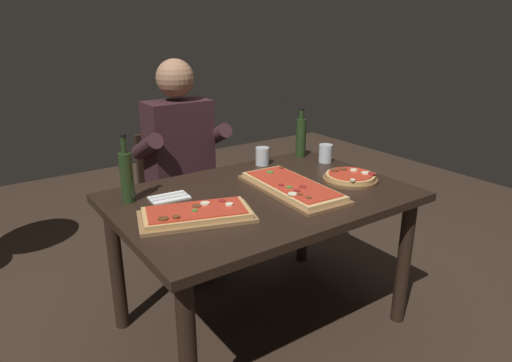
{
  "coord_description": "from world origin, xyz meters",
  "views": [
    {
      "loc": [
        -1.19,
        -1.66,
        1.52
      ],
      "look_at": [
        0.0,
        0.05,
        0.79
      ],
      "focal_mm": 31.73,
      "sensor_mm": 36.0,
      "label": 1
    }
  ],
  "objects_px": {
    "pizza_round_far": "(350,177)",
    "tumbler_near_camera": "(262,157)",
    "dining_table": "(262,212)",
    "diner_chair": "(177,193)",
    "pizza_rectangular_front": "(196,214)",
    "pizza_rectangular_left": "(292,187)",
    "wine_bottle_dark": "(301,137)",
    "tumbler_far_side": "(326,153)",
    "seated_diner": "(183,159)",
    "oil_bottle_amber": "(127,176)"
  },
  "relations": [
    {
      "from": "pizza_rectangular_front",
      "to": "pizza_round_far",
      "type": "bearing_deg",
      "value": -1.91
    },
    {
      "from": "wine_bottle_dark",
      "to": "oil_bottle_amber",
      "type": "xyz_separation_m",
      "value": [
        -1.13,
        -0.12,
        0.0
      ]
    },
    {
      "from": "diner_chair",
      "to": "tumbler_far_side",
      "type": "bearing_deg",
      "value": -43.55
    },
    {
      "from": "tumbler_far_side",
      "to": "seated_diner",
      "type": "bearing_deg",
      "value": 142.31
    },
    {
      "from": "wine_bottle_dark",
      "to": "oil_bottle_amber",
      "type": "height_order",
      "value": "oil_bottle_amber"
    },
    {
      "from": "tumbler_far_side",
      "to": "seated_diner",
      "type": "relative_size",
      "value": 0.08
    },
    {
      "from": "wine_bottle_dark",
      "to": "tumbler_near_camera",
      "type": "height_order",
      "value": "wine_bottle_dark"
    },
    {
      "from": "dining_table",
      "to": "tumbler_near_camera",
      "type": "height_order",
      "value": "tumbler_near_camera"
    },
    {
      "from": "wine_bottle_dark",
      "to": "pizza_rectangular_left",
      "type": "bearing_deg",
      "value": -134.04
    },
    {
      "from": "dining_table",
      "to": "oil_bottle_amber",
      "type": "relative_size",
      "value": 4.38
    },
    {
      "from": "dining_table",
      "to": "pizza_rectangular_left",
      "type": "relative_size",
      "value": 2.27
    },
    {
      "from": "wine_bottle_dark",
      "to": "seated_diner",
      "type": "xyz_separation_m",
      "value": [
        -0.63,
        0.35,
        -0.12
      ]
    },
    {
      "from": "tumbler_far_side",
      "to": "pizza_rectangular_left",
      "type": "bearing_deg",
      "value": -150.46
    },
    {
      "from": "pizza_rectangular_front",
      "to": "wine_bottle_dark",
      "type": "distance_m",
      "value": 1.08
    },
    {
      "from": "pizza_rectangular_left",
      "to": "oil_bottle_amber",
      "type": "height_order",
      "value": "oil_bottle_amber"
    },
    {
      "from": "dining_table",
      "to": "pizza_round_far",
      "type": "height_order",
      "value": "pizza_round_far"
    },
    {
      "from": "pizza_round_far",
      "to": "tumbler_near_camera",
      "type": "xyz_separation_m",
      "value": [
        -0.21,
        0.49,
        0.03
      ]
    },
    {
      "from": "tumbler_far_side",
      "to": "pizza_rectangular_front",
      "type": "bearing_deg",
      "value": -163.71
    },
    {
      "from": "pizza_rectangular_left",
      "to": "pizza_round_far",
      "type": "xyz_separation_m",
      "value": [
        0.34,
        -0.06,
        0.0
      ]
    },
    {
      "from": "pizza_rectangular_left",
      "to": "diner_chair",
      "type": "relative_size",
      "value": 0.71
    },
    {
      "from": "tumbler_near_camera",
      "to": "seated_diner",
      "type": "xyz_separation_m",
      "value": [
        -0.34,
        0.35,
        -0.04
      ]
    },
    {
      "from": "pizza_rectangular_left",
      "to": "oil_bottle_amber",
      "type": "relative_size",
      "value": 1.93
    },
    {
      "from": "pizza_rectangular_left",
      "to": "seated_diner",
      "type": "relative_size",
      "value": 0.46
    },
    {
      "from": "pizza_round_far",
      "to": "dining_table",
      "type": "bearing_deg",
      "value": 167.13
    },
    {
      "from": "pizza_rectangular_front",
      "to": "tumbler_near_camera",
      "type": "relative_size",
      "value": 5.2
    },
    {
      "from": "pizza_round_far",
      "to": "seated_diner",
      "type": "bearing_deg",
      "value": 122.88
    },
    {
      "from": "pizza_rectangular_left",
      "to": "wine_bottle_dark",
      "type": "bearing_deg",
      "value": 45.96
    },
    {
      "from": "pizza_rectangular_front",
      "to": "pizza_rectangular_left",
      "type": "xyz_separation_m",
      "value": [
        0.54,
        0.03,
        0.0
      ]
    },
    {
      "from": "pizza_rectangular_front",
      "to": "oil_bottle_amber",
      "type": "distance_m",
      "value": 0.4
    },
    {
      "from": "pizza_rectangular_front",
      "to": "seated_diner",
      "type": "relative_size",
      "value": 0.4
    },
    {
      "from": "wine_bottle_dark",
      "to": "oil_bottle_amber",
      "type": "bearing_deg",
      "value": -174.02
    },
    {
      "from": "pizza_rectangular_front",
      "to": "diner_chair",
      "type": "height_order",
      "value": "diner_chair"
    },
    {
      "from": "wine_bottle_dark",
      "to": "diner_chair",
      "type": "distance_m",
      "value": 0.87
    },
    {
      "from": "tumbler_far_side",
      "to": "pizza_round_far",
      "type": "bearing_deg",
      "value": -111.41
    },
    {
      "from": "pizza_rectangular_left",
      "to": "pizza_round_far",
      "type": "height_order",
      "value": "same"
    },
    {
      "from": "pizza_rectangular_left",
      "to": "seated_diner",
      "type": "distance_m",
      "value": 0.81
    },
    {
      "from": "tumbler_near_camera",
      "to": "tumbler_far_side",
      "type": "distance_m",
      "value": 0.38
    },
    {
      "from": "tumbler_near_camera",
      "to": "diner_chair",
      "type": "height_order",
      "value": "diner_chair"
    },
    {
      "from": "pizza_rectangular_front",
      "to": "pizza_rectangular_left",
      "type": "relative_size",
      "value": 0.86
    },
    {
      "from": "oil_bottle_amber",
      "to": "seated_diner",
      "type": "distance_m",
      "value": 0.7
    },
    {
      "from": "oil_bottle_amber",
      "to": "tumbler_near_camera",
      "type": "bearing_deg",
      "value": 7.74
    },
    {
      "from": "dining_table",
      "to": "oil_bottle_amber",
      "type": "bearing_deg",
      "value": 154.5
    },
    {
      "from": "dining_table",
      "to": "diner_chair",
      "type": "bearing_deg",
      "value": 94.05
    },
    {
      "from": "tumbler_near_camera",
      "to": "pizza_round_far",
      "type": "bearing_deg",
      "value": -67.0
    },
    {
      "from": "wine_bottle_dark",
      "to": "tumbler_far_side",
      "type": "height_order",
      "value": "wine_bottle_dark"
    },
    {
      "from": "tumbler_near_camera",
      "to": "seated_diner",
      "type": "height_order",
      "value": "seated_diner"
    },
    {
      "from": "oil_bottle_amber",
      "to": "diner_chair",
      "type": "xyz_separation_m",
      "value": [
        0.5,
        0.59,
        -0.38
      ]
    },
    {
      "from": "pizza_round_far",
      "to": "tumbler_near_camera",
      "type": "height_order",
      "value": "tumbler_near_camera"
    },
    {
      "from": "diner_chair",
      "to": "pizza_round_far",
      "type": "bearing_deg",
      "value": -60.48
    },
    {
      "from": "pizza_rectangular_front",
      "to": "seated_diner",
      "type": "distance_m",
      "value": 0.88
    }
  ]
}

